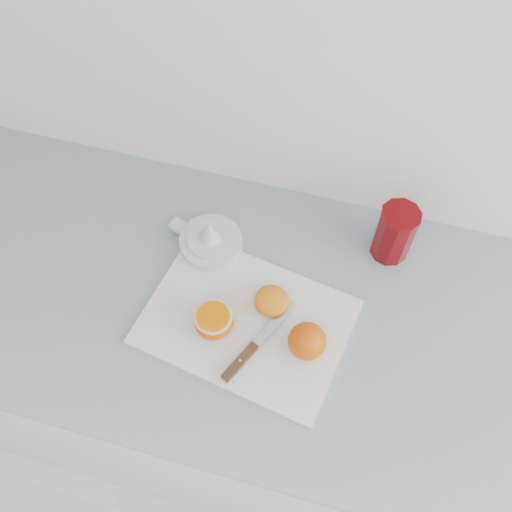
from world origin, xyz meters
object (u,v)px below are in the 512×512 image
Objects in this scene: cutting_board at (246,322)px; half_orange at (214,321)px; citrus_juicer at (210,241)px; counter at (303,393)px; red_tumbler at (394,234)px.

cutting_board is 5.16× the size of half_orange.
citrus_juicer is at bearing 129.03° from cutting_board.
counter is 0.47m from cutting_board.
half_orange is (-0.06, -0.03, 0.03)m from cutting_board.
cutting_board is (-0.14, -0.04, 0.45)m from counter.
red_tumbler reaches higher than citrus_juicer.
red_tumbler is at bearing 44.91° from cutting_board.
red_tumbler is at bearing 42.07° from half_orange.
citrus_juicer is (-0.06, 0.17, -0.01)m from half_orange.
citrus_juicer reaches higher than half_orange.
counter is 0.54m from citrus_juicer.
half_orange is 0.45× the size of citrus_juicer.
half_orange is 0.19m from citrus_juicer.
half_orange is at bearing -160.23° from counter.
counter is at bearing 16.99° from cutting_board.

